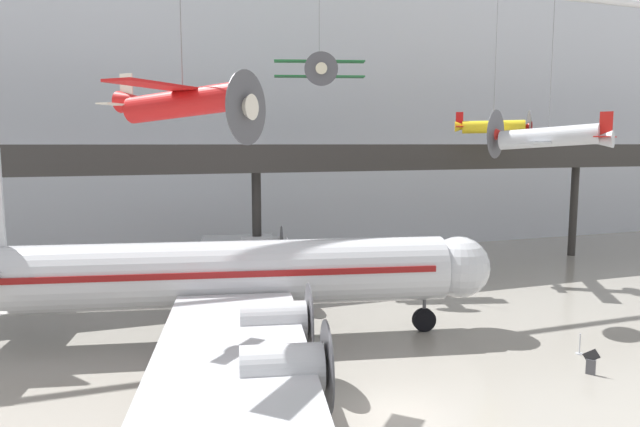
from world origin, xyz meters
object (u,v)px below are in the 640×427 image
at_px(suspended_plane_silver_racer, 548,137).
at_px(info_sign_pedestal, 591,365).
at_px(airliner_silver_main, 217,275).
at_px(suspended_plane_green_biplane, 319,71).
at_px(stanchion_barrier, 580,348).
at_px(suspended_plane_red_highwing, 183,102).
at_px(suspended_plane_yellow_lowwing, 493,127).

xyz_separation_m(suspended_plane_silver_racer, info_sign_pedestal, (-3.51, -7.47, -10.35)).
xyz_separation_m(airliner_silver_main, suspended_plane_green_biplane, (9.96, 11.88, 12.33)).
bearing_deg(stanchion_barrier, info_sign_pedestal, -123.68).
bearing_deg(suspended_plane_silver_racer, suspended_plane_red_highwing, 66.08).
height_order(airliner_silver_main, info_sign_pedestal, airliner_silver_main).
height_order(stanchion_barrier, info_sign_pedestal, info_sign_pedestal).
distance_m(suspended_plane_silver_racer, suspended_plane_yellow_lowwing, 11.66).
bearing_deg(stanchion_barrier, suspended_plane_silver_racer, 68.73).
bearing_deg(info_sign_pedestal, suspended_plane_silver_racer, 31.39).
bearing_deg(suspended_plane_red_highwing, suspended_plane_yellow_lowwing, 73.98).
relative_size(suspended_plane_yellow_lowwing, stanchion_barrier, 10.25).
distance_m(suspended_plane_yellow_lowwing, info_sign_pedestal, 22.84).
height_order(airliner_silver_main, suspended_plane_red_highwing, suspended_plane_red_highwing).
distance_m(suspended_plane_green_biplane, info_sign_pedestal, 27.47).
relative_size(suspended_plane_yellow_lowwing, info_sign_pedestal, 8.90).
bearing_deg(suspended_plane_red_highwing, airliner_silver_main, 115.31).
bearing_deg(suspended_plane_red_highwing, suspended_plane_green_biplane, 100.43).
bearing_deg(airliner_silver_main, info_sign_pedestal, -21.96).
bearing_deg(suspended_plane_green_biplane, suspended_plane_red_highwing, -17.17).
height_order(suspended_plane_silver_racer, suspended_plane_yellow_lowwing, suspended_plane_yellow_lowwing).
relative_size(suspended_plane_silver_racer, suspended_plane_yellow_lowwing, 1.08).
xyz_separation_m(suspended_plane_green_biplane, suspended_plane_silver_racer, (8.82, -14.64, -5.07)).
xyz_separation_m(suspended_plane_red_highwing, info_sign_pedestal, (17.45, -3.73, -11.62)).
distance_m(airliner_silver_main, suspended_plane_red_highwing, 10.94).
height_order(suspended_plane_silver_racer, info_sign_pedestal, suspended_plane_silver_racer).
bearing_deg(suspended_plane_silver_racer, airliner_silver_main, 47.62).
xyz_separation_m(airliner_silver_main, suspended_plane_silver_racer, (18.78, -2.76, 7.26)).
xyz_separation_m(stanchion_barrier, info_sign_pedestal, (-1.45, -2.18, 0.13)).
xyz_separation_m(suspended_plane_red_highwing, suspended_plane_silver_racer, (20.96, 3.74, -1.27)).
distance_m(suspended_plane_red_highwing, info_sign_pedestal, 21.29).
bearing_deg(suspended_plane_yellow_lowwing, suspended_plane_red_highwing, -118.08).
height_order(airliner_silver_main, suspended_plane_green_biplane, suspended_plane_green_biplane).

